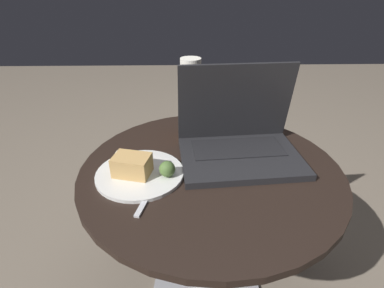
{
  "coord_description": "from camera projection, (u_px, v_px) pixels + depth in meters",
  "views": [
    {
      "loc": [
        -0.06,
        -0.65,
        0.95
      ],
      "look_at": [
        -0.05,
        -0.0,
        0.58
      ],
      "focal_mm": 28.0,
      "sensor_mm": 36.0,
      "label": 1
    }
  ],
  "objects": [
    {
      "name": "laptop",
      "position": [
        238.0,
        138.0,
        0.81
      ],
      "size": [
        0.34,
        0.26,
        0.24
      ],
      "color": "#232326",
      "rests_on": "table"
    },
    {
      "name": "fork",
      "position": [
        152.0,
        188.0,
        0.7
      ],
      "size": [
        0.06,
        0.17,
        0.0
      ],
      "color": "silver",
      "rests_on": "table"
    },
    {
      "name": "snack_plate",
      "position": [
        139.0,
        170.0,
        0.74
      ],
      "size": [
        0.22,
        0.22,
        0.06
      ],
      "color": "silver",
      "rests_on": "table"
    },
    {
      "name": "beer_glass",
      "position": [
        191.0,
        99.0,
        0.88
      ],
      "size": [
        0.06,
        0.06,
        0.24
      ],
      "color": "#C6701E",
      "rests_on": "table"
    },
    {
      "name": "table",
      "position": [
        209.0,
        209.0,
        0.85
      ],
      "size": [
        0.68,
        0.68,
        0.51
      ],
      "color": "#9E9EA3",
      "rests_on": "ground_plane"
    }
  ]
}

